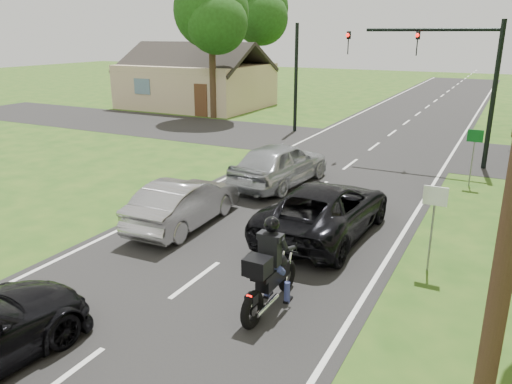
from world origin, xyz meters
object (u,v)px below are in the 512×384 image
(motorcycle_rider, at_px, (269,274))
(silver_suv, at_px, (280,163))
(dark_suv, at_px, (325,209))
(silver_sedan, at_px, (184,203))
(sign_white, at_px, (434,208))
(traffic_signal, at_px, (448,67))
(sign_green, at_px, (474,144))

(motorcycle_rider, height_order, silver_suv, motorcycle_rider)
(motorcycle_rider, bearing_deg, dark_suv, 95.40)
(silver_sedan, bearing_deg, sign_white, 179.73)
(dark_suv, relative_size, silver_sedan, 1.25)
(silver_suv, xyz_separation_m, sign_white, (6.15, -4.82, 0.76))
(motorcycle_rider, xyz_separation_m, sign_white, (2.63, 3.33, 0.80))
(silver_sedan, distance_m, sign_white, 6.99)
(silver_sedan, distance_m, traffic_signal, 13.01)
(sign_white, bearing_deg, traffic_signal, 97.05)
(silver_suv, distance_m, traffic_signal, 8.50)
(sign_white, bearing_deg, sign_green, 88.57)
(traffic_signal, bearing_deg, motorcycle_rider, -95.06)
(sign_white, bearing_deg, silver_suv, 141.93)
(silver_suv, bearing_deg, silver_sedan, 87.22)
(silver_suv, relative_size, sign_white, 2.28)
(silver_sedan, bearing_deg, traffic_signal, -118.50)
(dark_suv, xyz_separation_m, silver_sedan, (-3.93, -1.26, -0.04))
(dark_suv, height_order, traffic_signal, traffic_signal)
(dark_suv, relative_size, silver_suv, 1.10)
(traffic_signal, xyz_separation_m, sign_green, (1.56, -3.02, -2.54))
(silver_sedan, bearing_deg, sign_green, -133.06)
(silver_suv, bearing_deg, traffic_signal, -121.70)
(dark_suv, relative_size, sign_green, 2.51)
(silver_suv, height_order, sign_green, sign_green)
(motorcycle_rider, xyz_separation_m, dark_suv, (-0.37, 4.36, -0.05))
(sign_green, bearing_deg, dark_suv, -114.66)
(silver_suv, relative_size, sign_green, 2.28)
(dark_suv, distance_m, silver_suv, 4.93)
(motorcycle_rider, xyz_separation_m, silver_suv, (-3.52, 8.14, 0.04))
(motorcycle_rider, relative_size, sign_white, 1.11)
(silver_sedan, relative_size, silver_suv, 0.88)
(sign_white, distance_m, sign_green, 8.00)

